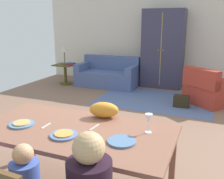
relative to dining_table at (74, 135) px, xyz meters
The scene contains 21 objects.
ground_plane 2.15m from the dining_table, 94.02° to the left, with size 7.43×6.62×0.02m, color #7F5E4B.
back_wall 5.43m from the dining_table, 91.51° to the left, with size 7.43×0.10×2.70m, color beige.
dining_table is the anchor object (origin of this frame).
plate_near_man 0.55m from the dining_table, 167.28° to the right, with size 0.25×0.25×0.02m, color #4E7AA8.
pizza_near_man 0.55m from the dining_table, 167.28° to the right, with size 0.17×0.17×0.01m, color tan.
plate_near_child 0.19m from the dining_table, 90.00° to the right, with size 0.25×0.25×0.02m, color #5471A7.
pizza_near_child 0.20m from the dining_table, 90.00° to the right, with size 0.17×0.17×0.01m, color #E6933E.
plate_near_woman 0.55m from the dining_table, 10.65° to the right, with size 0.25×0.25×0.02m, color #4F739E.
wine_glass 0.75m from the dining_table, 14.50° to the left, with size 0.07×0.07×0.19m.
fork 0.30m from the dining_table, behind, with size 0.02×0.15×0.01m, color silver.
knife 0.21m from the dining_table, 29.89° to the left, with size 0.01×0.17×0.01m, color silver.
cat 0.44m from the dining_table, 68.89° to the left, with size 0.32×0.16×0.17m, color orange.
area_rug 3.73m from the dining_table, 90.13° to the left, with size 2.60×1.80×0.01m, color slate.
couch 4.80m from the dining_table, 109.06° to the left, with size 1.68×0.86×0.82m.
armchair 4.01m from the dining_table, 73.26° to the left, with size 1.20×1.20×0.82m.
armoire 5.01m from the dining_table, 91.49° to the left, with size 1.10×0.59×2.10m.
side_table 5.11m from the dining_table, 123.28° to the left, with size 0.56×0.56×0.58m.
table_lamp 5.11m from the dining_table, 123.28° to the left, with size 0.26×0.26×0.54m.
book_lower 4.96m from the dining_table, 121.41° to the left, with size 0.22×0.16×0.03m, color #A12534.
book_upper 4.99m from the dining_table, 121.39° to the left, with size 0.22×0.16×0.03m, color #334A81.
handbag 3.47m from the dining_table, 79.36° to the left, with size 0.32×0.16×0.26m, color black.
Camera 1 is at (1.35, -3.31, 1.77)m, focal length 40.94 mm.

